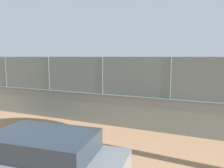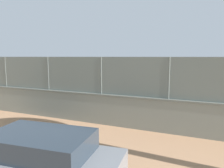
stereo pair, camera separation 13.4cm
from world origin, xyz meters
The scene contains 8 objects.
ground_plane centered at (0.00, 0.00, 0.00)m, with size 260.00×260.00×0.00m, color tan.
perimeter_wall centered at (-1.62, 12.37, 0.76)m, with size 22.72×1.09×1.50m.
fence_panel_on_wall centered at (-1.62, 12.37, 2.39)m, with size 22.33×0.78×1.78m.
player_crossing_court centered at (5.40, -1.51, 0.90)m, with size 0.91×0.95×1.54m.
player_at_service_line centered at (4.63, 8.03, 0.99)m, with size 1.21×0.72×1.67m.
player_near_wall_returning centered at (-1.07, 0.86, 1.00)m, with size 0.76×1.27×1.69m.
sports_ball centered at (4.11, -0.95, 1.53)m, with size 0.15×0.15×0.15m, color yellow.
parked_car_grey centered at (-0.67, 17.69, 0.79)m, with size 4.44×2.13×1.50m.
Camera 1 is at (-4.02, 21.53, 3.30)m, focal length 33.55 mm.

